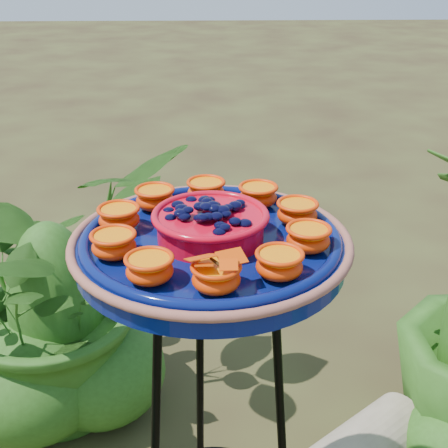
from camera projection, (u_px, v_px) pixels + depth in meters
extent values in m
torus|color=black|center=(211.00, 267.00, 1.05)|extent=(0.30, 0.30, 0.02)
cylinder|color=black|center=(200.00, 409.00, 1.37)|extent=(0.03, 0.09, 0.88)
cylinder|color=#061251|center=(211.00, 250.00, 1.04)|extent=(0.52, 0.52, 0.04)
torus|color=#AA634C|center=(211.00, 240.00, 1.03)|extent=(0.47, 0.47, 0.02)
torus|color=#061251|center=(211.00, 238.00, 1.03)|extent=(0.43, 0.43, 0.02)
cylinder|color=red|center=(210.00, 227.00, 1.02)|extent=(0.20, 0.20, 0.04)
torus|color=red|center=(210.00, 215.00, 1.01)|extent=(0.19, 0.19, 0.01)
ellipsoid|color=black|center=(210.00, 212.00, 1.01)|extent=(0.16, 0.16, 0.03)
ellipsoid|color=#EA3402|center=(297.00, 215.00, 1.08)|extent=(0.07, 0.07, 0.03)
cylinder|color=#FF9105|center=(298.00, 205.00, 1.07)|extent=(0.06, 0.06, 0.01)
ellipsoid|color=#EA3402|center=(258.00, 197.00, 1.15)|extent=(0.07, 0.07, 0.03)
cylinder|color=#FF9105|center=(258.00, 189.00, 1.14)|extent=(0.06, 0.06, 0.01)
ellipsoid|color=#EA3402|center=(206.00, 192.00, 1.17)|extent=(0.07, 0.07, 0.03)
cylinder|color=#FF9105|center=(206.00, 184.00, 1.16)|extent=(0.06, 0.06, 0.01)
ellipsoid|color=#EA3402|center=(155.00, 200.00, 1.13)|extent=(0.07, 0.07, 0.03)
cylinder|color=#FF9105|center=(155.00, 191.00, 1.13)|extent=(0.06, 0.06, 0.01)
ellipsoid|color=#EA3402|center=(119.00, 220.00, 1.06)|extent=(0.07, 0.07, 0.03)
cylinder|color=#FF9105|center=(118.00, 210.00, 1.05)|extent=(0.06, 0.06, 0.01)
ellipsoid|color=#EA3402|center=(114.00, 247.00, 0.97)|extent=(0.07, 0.07, 0.03)
cylinder|color=#FF9105|center=(113.00, 237.00, 0.96)|extent=(0.06, 0.06, 0.01)
ellipsoid|color=#EA3402|center=(150.00, 271.00, 0.90)|extent=(0.07, 0.07, 0.03)
cylinder|color=#FF9105|center=(149.00, 260.00, 0.89)|extent=(0.06, 0.06, 0.01)
ellipsoid|color=#EA3402|center=(216.00, 279.00, 0.88)|extent=(0.07, 0.07, 0.03)
cylinder|color=#FF9105|center=(216.00, 269.00, 0.87)|extent=(0.06, 0.06, 0.01)
ellipsoid|color=#EA3402|center=(279.00, 266.00, 0.91)|extent=(0.07, 0.07, 0.03)
cylinder|color=#FF9105|center=(280.00, 256.00, 0.90)|extent=(0.06, 0.06, 0.01)
ellipsoid|color=#EA3402|center=(308.00, 240.00, 0.99)|extent=(0.07, 0.07, 0.03)
cylinder|color=#FF9105|center=(309.00, 231.00, 0.98)|extent=(0.06, 0.06, 0.01)
cylinder|color=black|center=(216.00, 262.00, 0.87)|extent=(0.02, 0.03, 0.00)
cube|color=#FF4405|center=(200.00, 258.00, 0.87)|extent=(0.05, 0.04, 0.01)
cube|color=#FF4405|center=(232.00, 257.00, 0.87)|extent=(0.05, 0.04, 0.01)
imported|color=#264E15|center=(53.00, 286.00, 1.87)|extent=(0.99, 1.01, 0.85)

